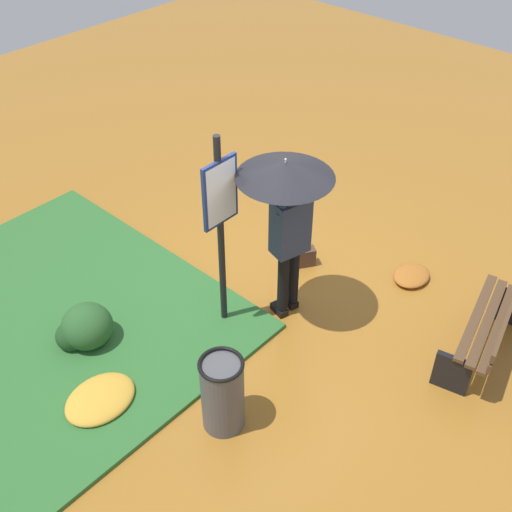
# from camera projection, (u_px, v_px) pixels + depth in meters

# --- Properties ---
(ground_plane) EXTENTS (18.00, 18.00, 0.00)m
(ground_plane) POSITION_uv_depth(u_px,v_px,m) (270.00, 299.00, 7.35)
(ground_plane) COLOR #9E6623
(person_with_umbrella) EXTENTS (0.96, 0.96, 2.04)m
(person_with_umbrella) POSITION_uv_depth(u_px,v_px,m) (287.00, 199.00, 6.19)
(person_with_umbrella) COLOR black
(person_with_umbrella) RESTS_ON ground_plane
(info_sign_post) EXTENTS (0.44, 0.07, 2.30)m
(info_sign_post) POSITION_uv_depth(u_px,v_px,m) (221.00, 214.00, 6.18)
(info_sign_post) COLOR black
(info_sign_post) RESTS_ON ground_plane
(handbag) EXTENTS (0.33, 0.28, 0.37)m
(handbag) POSITION_uv_depth(u_px,v_px,m) (303.00, 257.00, 7.76)
(handbag) COLOR #4C3323
(handbag) RESTS_ON ground_plane
(park_bench) EXTENTS (1.42, 0.68, 0.75)m
(park_bench) POSITION_uv_depth(u_px,v_px,m) (490.00, 327.00, 6.43)
(park_bench) COLOR black
(park_bench) RESTS_ON ground_plane
(trash_bin) EXTENTS (0.42, 0.42, 0.83)m
(trash_bin) POSITION_uv_depth(u_px,v_px,m) (222.00, 393.00, 5.76)
(trash_bin) COLOR #4C4C51
(trash_bin) RESTS_ON ground_plane
(shrub_cluster) EXTENTS (0.60, 0.54, 0.49)m
(shrub_cluster) POSITION_uv_depth(u_px,v_px,m) (84.00, 328.00, 6.67)
(shrub_cluster) COLOR #285628
(shrub_cluster) RESTS_ON ground_plane
(leaf_pile_near_person) EXTENTS (0.72, 0.57, 0.16)m
(leaf_pile_near_person) POSITION_uv_depth(u_px,v_px,m) (100.00, 399.00, 6.13)
(leaf_pile_near_person) COLOR gold
(leaf_pile_near_person) RESTS_ON ground_plane
(leaf_pile_by_bench) EXTENTS (0.50, 0.40, 0.11)m
(leaf_pile_by_bench) POSITION_uv_depth(u_px,v_px,m) (412.00, 275.00, 7.59)
(leaf_pile_by_bench) COLOR #A86023
(leaf_pile_by_bench) RESTS_ON ground_plane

